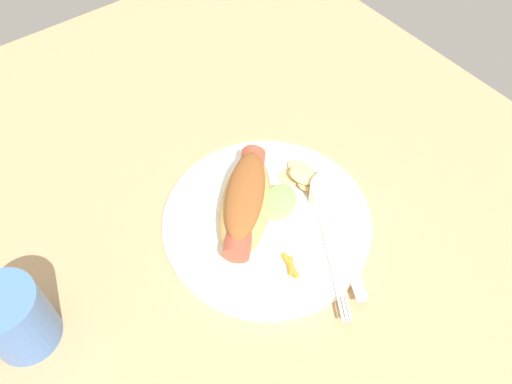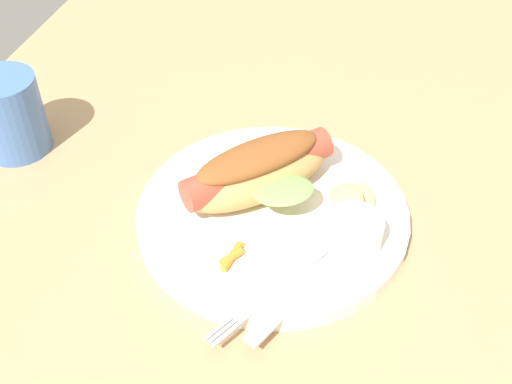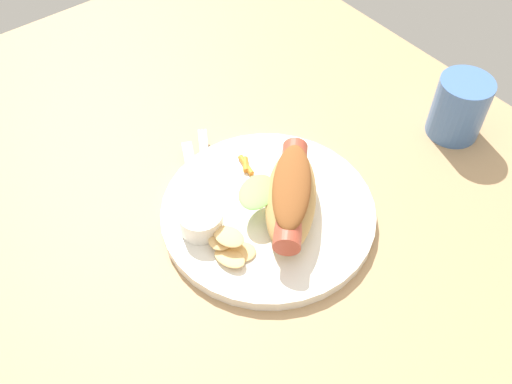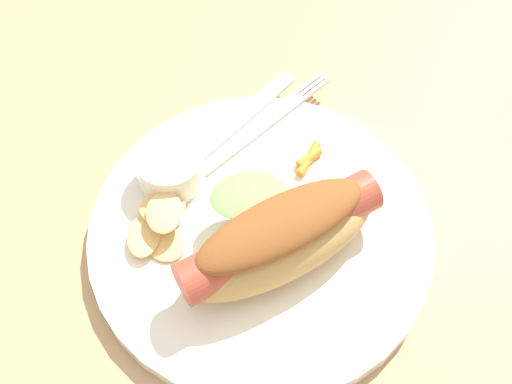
% 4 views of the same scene
% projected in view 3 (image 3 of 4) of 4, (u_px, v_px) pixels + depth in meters
% --- Properties ---
extents(ground_plane, '(1.20, 0.90, 0.02)m').
position_uv_depth(ground_plane, '(254.00, 223.00, 0.75)').
color(ground_plane, tan).
extents(plate, '(0.28, 0.28, 0.02)m').
position_uv_depth(plate, '(268.00, 212.00, 0.74)').
color(plate, white).
rests_on(plate, ground_plane).
extents(hot_dog, '(0.16, 0.16, 0.06)m').
position_uv_depth(hot_dog, '(291.00, 195.00, 0.70)').
color(hot_dog, tan).
rests_on(hot_dog, plate).
extents(sauce_ramekin, '(0.06, 0.06, 0.03)m').
position_uv_depth(sauce_ramekin, '(201.00, 220.00, 0.70)').
color(sauce_ramekin, white).
rests_on(sauce_ramekin, plate).
extents(fork, '(0.15, 0.09, 0.00)m').
position_uv_depth(fork, '(207.00, 173.00, 0.77)').
color(fork, silver).
rests_on(fork, plate).
extents(knife, '(0.14, 0.08, 0.00)m').
position_uv_depth(knife, '(194.00, 182.00, 0.76)').
color(knife, silver).
rests_on(knife, plate).
extents(chips_pile, '(0.07, 0.06, 0.02)m').
position_uv_depth(chips_pile, '(230.00, 246.00, 0.68)').
color(chips_pile, '#EABD75').
rests_on(chips_pile, plate).
extents(carrot_garnish, '(0.04, 0.02, 0.01)m').
position_uv_depth(carrot_garnish, '(246.00, 165.00, 0.77)').
color(carrot_garnish, orange).
rests_on(carrot_garnish, plate).
extents(drinking_cup, '(0.08, 0.08, 0.09)m').
position_uv_depth(drinking_cup, '(459.00, 108.00, 0.81)').
color(drinking_cup, '#4770B2').
rests_on(drinking_cup, ground_plane).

